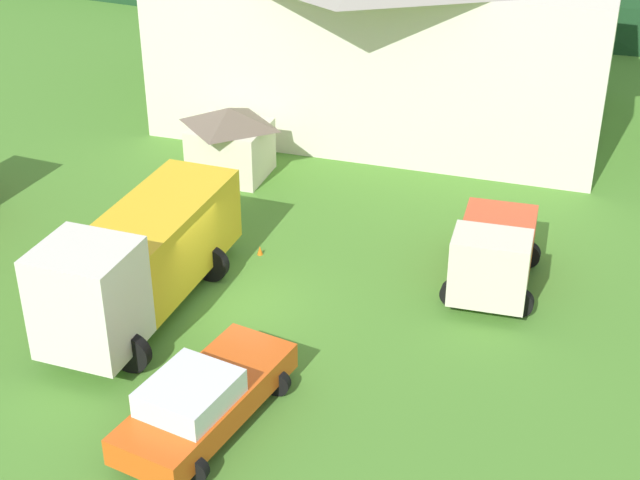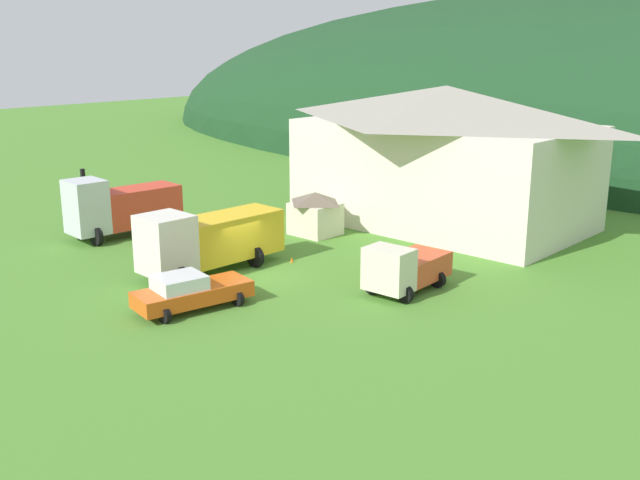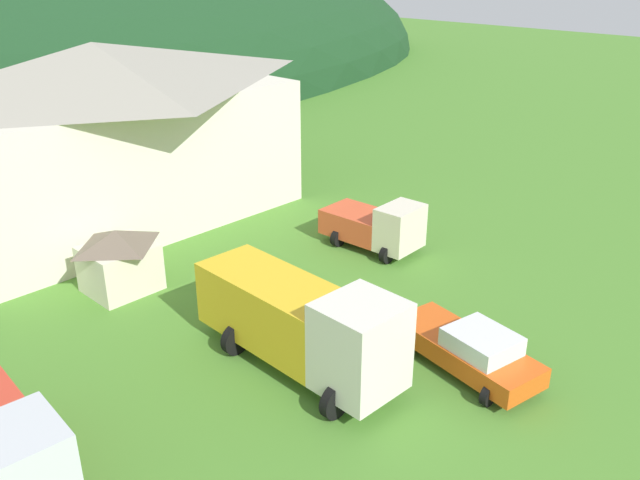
# 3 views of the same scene
# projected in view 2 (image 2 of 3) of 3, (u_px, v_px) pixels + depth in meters

# --- Properties ---
(ground_plane) EXTENTS (200.00, 200.00, 0.00)m
(ground_plane) POSITION_uv_depth(u_px,v_px,m) (259.00, 276.00, 37.41)
(ground_plane) COLOR #4C842D
(depot_building) EXTENTS (18.73, 11.27, 8.79)m
(depot_building) POSITION_uv_depth(u_px,v_px,m) (444.00, 154.00, 47.06)
(depot_building) COLOR silver
(depot_building) RESTS_ON ground
(play_shed_cream) EXTENTS (2.84, 2.59, 2.63)m
(play_shed_cream) POSITION_uv_depth(u_px,v_px,m) (315.00, 213.00, 45.12)
(play_shed_cream) COLOR beige
(play_shed_cream) RESTS_ON ground
(tow_truck_silver) EXTENTS (3.38, 6.98, 3.72)m
(tow_truck_silver) POSITION_uv_depth(u_px,v_px,m) (119.00, 206.00, 44.55)
(tow_truck_silver) COLOR silver
(tow_truck_silver) RESTS_ON ground
(heavy_rig_striped) EXTENTS (3.31, 7.93, 3.42)m
(heavy_rig_striped) POSITION_uv_depth(u_px,v_px,m) (207.00, 239.00, 37.64)
(heavy_rig_striped) COLOR silver
(heavy_rig_striped) RESTS_ON ground
(light_truck_cream) EXTENTS (2.77, 4.75, 2.40)m
(light_truck_cream) POSITION_uv_depth(u_px,v_px,m) (404.00, 268.00, 34.90)
(light_truck_cream) COLOR beige
(light_truck_cream) RESTS_ON ground
(service_pickup_orange) EXTENTS (3.03, 5.47, 1.66)m
(service_pickup_orange) POSITION_uv_depth(u_px,v_px,m) (190.00, 292.00, 32.65)
(service_pickup_orange) COLOR #DF5616
(service_pickup_orange) RESTS_ON ground
(traffic_light_west) EXTENTS (0.20, 0.32, 3.69)m
(traffic_light_west) POSITION_uv_depth(u_px,v_px,m) (84.00, 191.00, 46.93)
(traffic_light_west) COLOR #4C4C51
(traffic_light_west) RESTS_ON ground
(traffic_cone_near_pickup) EXTENTS (0.36, 0.36, 0.60)m
(traffic_cone_near_pickup) POSITION_uv_depth(u_px,v_px,m) (292.00, 262.00, 39.75)
(traffic_cone_near_pickup) COLOR orange
(traffic_cone_near_pickup) RESTS_ON ground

